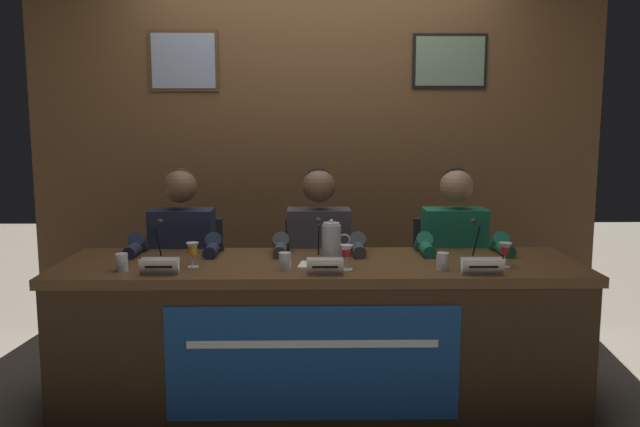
# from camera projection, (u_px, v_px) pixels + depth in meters

# --- Properties ---
(ground_plane) EXTENTS (12.00, 12.00, 0.00)m
(ground_plane) POSITION_uv_depth(u_px,v_px,m) (320.00, 402.00, 3.50)
(ground_plane) COLOR gray
(wall_back_panelled) EXTENTS (3.86, 0.14, 2.60)m
(wall_back_panelled) POSITION_uv_depth(u_px,v_px,m) (317.00, 145.00, 4.54)
(wall_back_panelled) COLOR brown
(wall_back_panelled) RESTS_ON ground_plane
(conference_table) EXTENTS (2.66, 0.75, 0.76)m
(conference_table) POSITION_uv_depth(u_px,v_px,m) (320.00, 315.00, 3.32)
(conference_table) COLOR brown
(conference_table) RESTS_ON ground_plane
(chair_left) EXTENTS (0.44, 0.45, 0.88)m
(chair_left) POSITION_uv_depth(u_px,v_px,m) (188.00, 297.00, 3.97)
(chair_left) COLOR black
(chair_left) RESTS_ON ground_plane
(panelist_left) EXTENTS (0.51, 0.48, 1.21)m
(panelist_left) POSITION_uv_depth(u_px,v_px,m) (180.00, 259.00, 3.74)
(panelist_left) COLOR black
(panelist_left) RESTS_ON ground_plane
(nameplate_left) EXTENTS (0.18, 0.06, 0.08)m
(nameplate_left) POSITION_uv_depth(u_px,v_px,m) (159.00, 266.00, 3.10)
(nameplate_left) COLOR white
(nameplate_left) RESTS_ON conference_table
(juice_glass_left) EXTENTS (0.06, 0.06, 0.12)m
(juice_glass_left) POSITION_uv_depth(u_px,v_px,m) (193.00, 250.00, 3.25)
(juice_glass_left) COLOR white
(juice_glass_left) RESTS_ON conference_table
(water_cup_left) EXTENTS (0.06, 0.06, 0.08)m
(water_cup_left) POSITION_uv_depth(u_px,v_px,m) (122.00, 263.00, 3.18)
(water_cup_left) COLOR silver
(water_cup_left) RESTS_ON conference_table
(microphone_left) EXTENTS (0.06, 0.17, 0.22)m
(microphone_left) POSITION_uv_depth(u_px,v_px,m) (157.00, 249.00, 3.34)
(microphone_left) COLOR black
(microphone_left) RESTS_ON conference_table
(chair_center) EXTENTS (0.44, 0.45, 0.88)m
(chair_center) POSITION_uv_depth(u_px,v_px,m) (318.00, 296.00, 3.99)
(chair_center) COLOR black
(chair_center) RESTS_ON ground_plane
(panelist_center) EXTENTS (0.51, 0.48, 1.21)m
(panelist_center) POSITION_uv_depth(u_px,v_px,m) (319.00, 258.00, 3.75)
(panelist_center) COLOR black
(panelist_center) RESTS_ON ground_plane
(nameplate_center) EXTENTS (0.17, 0.06, 0.08)m
(nameplate_center) POSITION_uv_depth(u_px,v_px,m) (325.00, 266.00, 3.10)
(nameplate_center) COLOR white
(nameplate_center) RESTS_ON conference_table
(juice_glass_center) EXTENTS (0.06, 0.06, 0.12)m
(juice_glass_center) POSITION_uv_depth(u_px,v_px,m) (347.00, 253.00, 3.19)
(juice_glass_center) COLOR white
(juice_glass_center) RESTS_ON conference_table
(water_cup_center) EXTENTS (0.06, 0.06, 0.08)m
(water_cup_center) POSITION_uv_depth(u_px,v_px,m) (285.00, 262.00, 3.20)
(water_cup_center) COLOR silver
(water_cup_center) RESTS_ON conference_table
(microphone_center) EXTENTS (0.06, 0.17, 0.22)m
(microphone_center) POSITION_uv_depth(u_px,v_px,m) (319.00, 248.00, 3.37)
(microphone_center) COLOR black
(microphone_center) RESTS_ON conference_table
(chair_right) EXTENTS (0.44, 0.45, 0.88)m
(chair_right) POSITION_uv_depth(u_px,v_px,m) (448.00, 295.00, 4.00)
(chair_right) COLOR black
(chair_right) RESTS_ON ground_plane
(panelist_right) EXTENTS (0.51, 0.48, 1.21)m
(panelist_right) POSITION_uv_depth(u_px,v_px,m) (457.00, 258.00, 3.76)
(panelist_right) COLOR black
(panelist_right) RESTS_ON ground_plane
(nameplate_right) EXTENTS (0.20, 0.06, 0.08)m
(nameplate_right) POSITION_uv_depth(u_px,v_px,m) (483.00, 266.00, 3.11)
(nameplate_right) COLOR white
(nameplate_right) RESTS_ON conference_table
(juice_glass_right) EXTENTS (0.06, 0.06, 0.12)m
(juice_glass_right) POSITION_uv_depth(u_px,v_px,m) (505.00, 250.00, 3.25)
(juice_glass_right) COLOR white
(juice_glass_right) RESTS_ON conference_table
(water_cup_right) EXTENTS (0.06, 0.06, 0.08)m
(water_cup_right) POSITION_uv_depth(u_px,v_px,m) (443.00, 262.00, 3.20)
(water_cup_right) COLOR silver
(water_cup_right) RESTS_ON conference_table
(microphone_right) EXTENTS (0.06, 0.17, 0.22)m
(microphone_right) POSITION_uv_depth(u_px,v_px,m) (477.00, 248.00, 3.35)
(microphone_right) COLOR black
(microphone_right) RESTS_ON conference_table
(water_pitcher_central) EXTENTS (0.15, 0.10, 0.21)m
(water_pitcher_central) POSITION_uv_depth(u_px,v_px,m) (332.00, 241.00, 3.44)
(water_pitcher_central) COLOR silver
(water_pitcher_central) RESTS_ON conference_table
(document_stack_center) EXTENTS (0.23, 0.18, 0.01)m
(document_stack_center) POSITION_uv_depth(u_px,v_px,m) (321.00, 265.00, 3.27)
(document_stack_center) COLOR white
(document_stack_center) RESTS_ON conference_table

